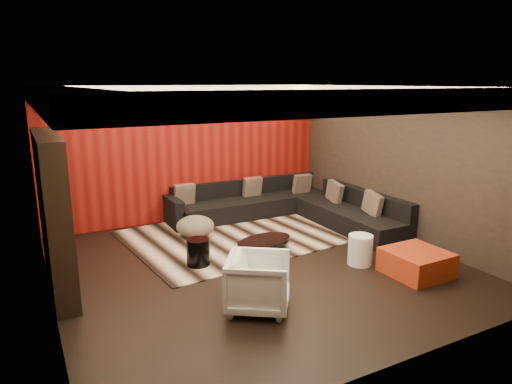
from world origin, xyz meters
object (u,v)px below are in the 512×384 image
sectional_sofa (288,208)px  orange_ottoman (416,263)px  coffee_table (264,245)px  white_side_table (360,250)px  armchair (259,283)px  drum_stool (198,252)px

sectional_sofa → orange_ottoman: bearing=-85.6°
coffee_table → sectional_sofa: bearing=45.7°
white_side_table → orange_ottoman: bearing=-55.1°
coffee_table → armchair: armchair is taller
white_side_table → armchair: (-2.14, -0.55, 0.12)m
armchair → white_side_table: bearing=-41.6°
orange_ottoman → sectional_sofa: sectional_sofa is taller
drum_stool → sectional_sofa: size_ratio=0.12×
orange_ottoman → sectional_sofa: (-0.25, 3.30, 0.07)m
drum_stool → armchair: armchair is taller
armchair → sectional_sofa: (2.39, 3.14, -0.10)m
drum_stool → armchair: 1.71m
drum_stool → orange_ottoman: bearing=-33.3°
orange_ottoman → armchair: armchair is taller
white_side_table → orange_ottoman: 0.87m
drum_stool → orange_ottoman: 3.38m
white_side_table → armchair: size_ratio=0.61×
coffee_table → white_side_table: (1.08, -1.24, 0.13)m
coffee_table → sectional_sofa: sectional_sofa is taller
orange_ottoman → armchair: bearing=176.4°
coffee_table → orange_ottoman: 2.51m
coffee_table → drum_stool: 1.26m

